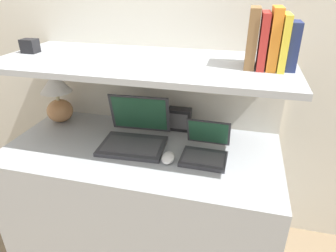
{
  "coord_description": "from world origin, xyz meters",
  "views": [
    {
      "loc": [
        0.48,
        -0.95,
        1.52
      ],
      "look_at": [
        0.15,
        0.34,
        0.86
      ],
      "focal_mm": 32.0,
      "sensor_mm": 36.0,
      "label": 1
    }
  ],
  "objects_px": {
    "laptop_small": "(205,150)",
    "book_brown": "(252,38)",
    "table_lamp": "(57,96)",
    "computer_mouse": "(168,158)",
    "laptop_large": "(135,135)",
    "book_yellow": "(283,42)",
    "shelf_gadget": "(30,46)",
    "book_red": "(263,41)",
    "router_box": "(179,119)",
    "book_navy": "(293,46)",
    "book_orange": "(274,39)"
  },
  "relations": [
    {
      "from": "laptop_small",
      "to": "book_brown",
      "type": "relative_size",
      "value": 0.99
    },
    {
      "from": "table_lamp",
      "to": "computer_mouse",
      "type": "distance_m",
      "value": 0.83
    },
    {
      "from": "laptop_large",
      "to": "book_yellow",
      "type": "bearing_deg",
      "value": 2.79
    },
    {
      "from": "table_lamp",
      "to": "laptop_small",
      "type": "relative_size",
      "value": 1.26
    },
    {
      "from": "table_lamp",
      "to": "shelf_gadget",
      "type": "xyz_separation_m",
      "value": [
        -0.03,
        -0.12,
        0.32
      ]
    },
    {
      "from": "table_lamp",
      "to": "book_red",
      "type": "bearing_deg",
      "value": -6.04
    },
    {
      "from": "book_red",
      "to": "book_brown",
      "type": "height_order",
      "value": "book_brown"
    },
    {
      "from": "book_brown",
      "to": "table_lamp",
      "type": "bearing_deg",
      "value": 173.71
    },
    {
      "from": "router_box",
      "to": "book_navy",
      "type": "bearing_deg",
      "value": -20.09
    },
    {
      "from": "laptop_small",
      "to": "router_box",
      "type": "bearing_deg",
      "value": 125.66
    },
    {
      "from": "computer_mouse",
      "to": "book_navy",
      "type": "xyz_separation_m",
      "value": [
        0.5,
        0.16,
        0.54
      ]
    },
    {
      "from": "book_orange",
      "to": "shelf_gadget",
      "type": "distance_m",
      "value": 1.21
    },
    {
      "from": "book_yellow",
      "to": "router_box",
      "type": "bearing_deg",
      "value": 158.38
    },
    {
      "from": "laptop_small",
      "to": "router_box",
      "type": "relative_size",
      "value": 1.86
    },
    {
      "from": "book_orange",
      "to": "computer_mouse",
      "type": "bearing_deg",
      "value": -159.4
    },
    {
      "from": "table_lamp",
      "to": "shelf_gadget",
      "type": "height_order",
      "value": "shelf_gadget"
    },
    {
      "from": "book_yellow",
      "to": "book_red",
      "type": "bearing_deg",
      "value": -180.0
    },
    {
      "from": "table_lamp",
      "to": "book_orange",
      "type": "xyz_separation_m",
      "value": [
        1.18,
        -0.12,
        0.41
      ]
    },
    {
      "from": "book_brown",
      "to": "shelf_gadget",
      "type": "distance_m",
      "value": 1.13
    },
    {
      "from": "book_yellow",
      "to": "shelf_gadget",
      "type": "distance_m",
      "value": 1.25
    },
    {
      "from": "book_navy",
      "to": "book_red",
      "type": "bearing_deg",
      "value": 180.0
    },
    {
      "from": "computer_mouse",
      "to": "shelf_gadget",
      "type": "xyz_separation_m",
      "value": [
        -0.79,
        0.16,
        0.47
      ]
    },
    {
      "from": "computer_mouse",
      "to": "book_navy",
      "type": "height_order",
      "value": "book_navy"
    },
    {
      "from": "book_yellow",
      "to": "book_red",
      "type": "height_order",
      "value": "book_red"
    },
    {
      "from": "laptop_large",
      "to": "book_red",
      "type": "bearing_deg",
      "value": 3.18
    },
    {
      "from": "table_lamp",
      "to": "router_box",
      "type": "distance_m",
      "value": 0.75
    },
    {
      "from": "table_lamp",
      "to": "laptop_large",
      "type": "xyz_separation_m",
      "value": [
        0.55,
        -0.15,
        -0.12
      ]
    },
    {
      "from": "shelf_gadget",
      "to": "book_red",
      "type": "bearing_deg",
      "value": 0.0
    },
    {
      "from": "laptop_large",
      "to": "book_brown",
      "type": "xyz_separation_m",
      "value": [
        0.55,
        0.03,
        0.53
      ]
    },
    {
      "from": "book_yellow",
      "to": "book_red",
      "type": "distance_m",
      "value": 0.08
    },
    {
      "from": "book_red",
      "to": "book_yellow",
      "type": "bearing_deg",
      "value": 0.0
    },
    {
      "from": "table_lamp",
      "to": "book_yellow",
      "type": "bearing_deg",
      "value": -5.64
    },
    {
      "from": "book_yellow",
      "to": "shelf_gadget",
      "type": "bearing_deg",
      "value": -180.0
    },
    {
      "from": "book_brown",
      "to": "shelf_gadget",
      "type": "height_order",
      "value": "book_brown"
    },
    {
      "from": "laptop_small",
      "to": "book_orange",
      "type": "height_order",
      "value": "book_orange"
    },
    {
      "from": "laptop_small",
      "to": "shelf_gadget",
      "type": "relative_size",
      "value": 3.08
    },
    {
      "from": "computer_mouse",
      "to": "book_red",
      "type": "bearing_deg",
      "value": 22.72
    },
    {
      "from": "computer_mouse",
      "to": "book_navy",
      "type": "distance_m",
      "value": 0.75
    },
    {
      "from": "router_box",
      "to": "book_brown",
      "type": "bearing_deg",
      "value": -28.38
    },
    {
      "from": "book_yellow",
      "to": "shelf_gadget",
      "type": "xyz_separation_m",
      "value": [
        -1.25,
        -0.0,
        -0.08
      ]
    },
    {
      "from": "laptop_large",
      "to": "book_yellow",
      "type": "distance_m",
      "value": 0.85
    },
    {
      "from": "book_red",
      "to": "book_brown",
      "type": "distance_m",
      "value": 0.05
    },
    {
      "from": "laptop_large",
      "to": "book_brown",
      "type": "bearing_deg",
      "value": 3.44
    },
    {
      "from": "book_yellow",
      "to": "computer_mouse",
      "type": "bearing_deg",
      "value": -161.01
    },
    {
      "from": "table_lamp",
      "to": "book_brown",
      "type": "distance_m",
      "value": 1.18
    },
    {
      "from": "laptop_large",
      "to": "book_orange",
      "type": "height_order",
      "value": "book_orange"
    },
    {
      "from": "book_navy",
      "to": "shelf_gadget",
      "type": "relative_size",
      "value": 2.49
    },
    {
      "from": "table_lamp",
      "to": "laptop_small",
      "type": "height_order",
      "value": "table_lamp"
    },
    {
      "from": "router_box",
      "to": "book_yellow",
      "type": "relative_size",
      "value": 0.58
    },
    {
      "from": "table_lamp",
      "to": "book_navy",
      "type": "relative_size",
      "value": 1.57
    }
  ]
}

